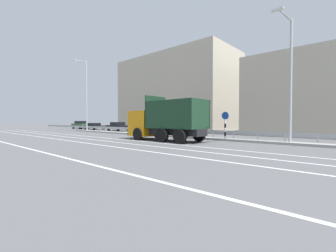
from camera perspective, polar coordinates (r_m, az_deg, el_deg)
name	(u,v)px	position (r m, az deg, el deg)	size (l,w,h in m)	color
ground_plane	(157,138)	(21.17, -2.84, -3.13)	(320.00, 320.00, 0.00)	#565659
lane_strip_0	(151,142)	(17.38, -4.38, -4.13)	(70.07, 0.16, 0.01)	silver
lane_strip_1	(133,144)	(16.20, -8.93, -4.55)	(70.07, 0.16, 0.01)	silver
lane_strip_2	(111,146)	(15.10, -14.38, -5.02)	(70.07, 0.16, 0.01)	silver
lane_strip_3	(46,153)	(13.32, -28.61, -6.02)	(70.07, 0.16, 0.01)	silver
median_island	(172,136)	(22.78, 1.03, -2.58)	(38.54, 1.10, 0.18)	gray
median_guardrail	(179,131)	(23.61, 2.79, -1.27)	(70.07, 0.09, 0.78)	#9EA0A5
dump_truck	(158,125)	(19.24, -2.45, 0.36)	(7.18, 2.82, 3.77)	orange
median_road_sign	(225,126)	(19.42, 14.33, 0.11)	(0.67, 0.16, 2.42)	white
street_lamp_0	(86,93)	(36.63, -20.15, 7.84)	(0.71, 1.99, 10.69)	#ADADB2
street_lamp_1	(290,74)	(17.88, 28.52, 11.58)	(0.71, 2.74, 8.70)	#ADADB2
parked_car_0	(81,125)	(47.13, -21.21, 0.26)	(4.25, 2.07, 1.56)	#335B33
parked_car_1	(94,126)	(41.89, -18.19, -0.05)	(4.57, 2.07, 1.22)	black
parked_car_2	(118,126)	(36.72, -12.58, -0.10)	(4.43, 2.08, 1.41)	black
parked_car_3	(146,127)	(31.96, -5.52, -0.32)	(4.51, 1.99, 1.36)	silver
parked_car_4	(179,129)	(27.43, 2.84, -0.76)	(4.47, 2.00, 1.19)	silver
background_building_0	(176,94)	(44.30, 2.15, 8.20)	(22.71, 11.21, 13.77)	#B7AD99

